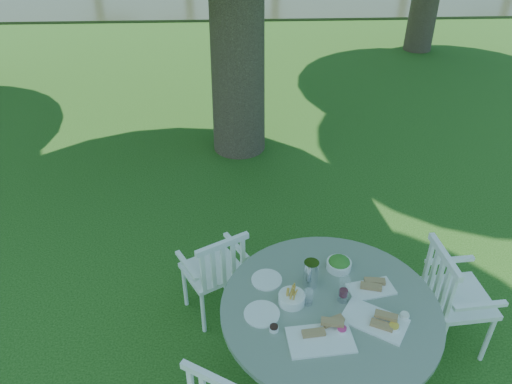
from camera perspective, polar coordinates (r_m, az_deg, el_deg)
The scene contains 5 objects.
ground at distance 4.95m, azimuth 0.10°, elevation -9.48°, with size 140.00×140.00×0.00m, color #133D0C.
table at distance 3.67m, azimuth 8.32°, elevation -14.36°, with size 1.52×1.52×0.83m.
chair_ne at distance 4.25m, azimuth 21.20°, elevation -10.65°, with size 0.51×0.54×0.99m.
chair_nw at distance 4.23m, azimuth -4.40°, elevation -8.89°, with size 0.62×0.60×0.92m.
tableware at distance 3.57m, azimuth 7.68°, elevation -11.62°, with size 1.11×0.91×0.22m.
Camera 1 is at (-0.16, -3.58, 3.41)m, focal length 35.00 mm.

